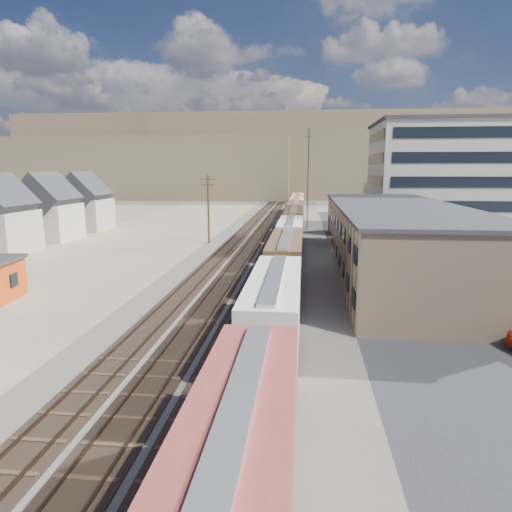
# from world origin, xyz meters

# --- Properties ---
(ground) EXTENTS (300.00, 300.00, 0.00)m
(ground) POSITION_xyz_m (0.00, 0.00, 0.00)
(ground) COLOR #6B6356
(ground) RESTS_ON ground
(ballast_bed) EXTENTS (18.00, 200.00, 0.06)m
(ballast_bed) POSITION_xyz_m (0.00, 50.00, 0.03)
(ballast_bed) COLOR #4C4742
(ballast_bed) RESTS_ON ground
(dirt_yard) EXTENTS (24.00, 180.00, 0.03)m
(dirt_yard) POSITION_xyz_m (-20.00, 40.00, 0.01)
(dirt_yard) COLOR #86795C
(dirt_yard) RESTS_ON ground
(asphalt_lot) EXTENTS (26.00, 120.00, 0.04)m
(asphalt_lot) POSITION_xyz_m (22.00, 35.00, 0.02)
(asphalt_lot) COLOR #232326
(asphalt_lot) RESTS_ON ground
(rail_tracks) EXTENTS (11.40, 200.00, 0.24)m
(rail_tracks) POSITION_xyz_m (-0.55, 50.00, 0.11)
(rail_tracks) COLOR black
(rail_tracks) RESTS_ON ground
(freight_train) EXTENTS (3.00, 119.74, 4.46)m
(freight_train) POSITION_xyz_m (3.80, 40.55, 2.79)
(freight_train) COLOR black
(freight_train) RESTS_ON ground
(warehouse) EXTENTS (12.40, 40.40, 7.25)m
(warehouse) POSITION_xyz_m (14.98, 25.00, 3.65)
(warehouse) COLOR tan
(warehouse) RESTS_ON ground
(office_tower) EXTENTS (22.60, 18.60, 18.45)m
(office_tower) POSITION_xyz_m (27.95, 54.95, 9.26)
(office_tower) COLOR #9E998E
(office_tower) RESTS_ON ground
(utility_pole_north) EXTENTS (2.20, 0.32, 10.00)m
(utility_pole_north) POSITION_xyz_m (-8.50, 42.00, 5.30)
(utility_pole_north) COLOR #382619
(utility_pole_north) RESTS_ON ground
(radio_mast) EXTENTS (1.20, 0.16, 18.00)m
(radio_mast) POSITION_xyz_m (6.00, 60.00, 9.12)
(radio_mast) COLOR black
(radio_mast) RESTS_ON ground
(hills_north) EXTENTS (265.00, 80.00, 32.00)m
(hills_north) POSITION_xyz_m (0.17, 167.92, 14.10)
(hills_north) COLOR brown
(hills_north) RESTS_ON ground
(parked_car_blue) EXTENTS (6.19, 4.91, 1.56)m
(parked_car_blue) POSITION_xyz_m (24.24, 57.84, 0.78)
(parked_car_blue) COLOR navy
(parked_car_blue) RESTS_ON ground
(parked_car_far) EXTENTS (3.71, 5.41, 1.71)m
(parked_car_far) POSITION_xyz_m (28.69, 61.18, 0.85)
(parked_car_far) COLOR white
(parked_car_far) RESTS_ON ground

